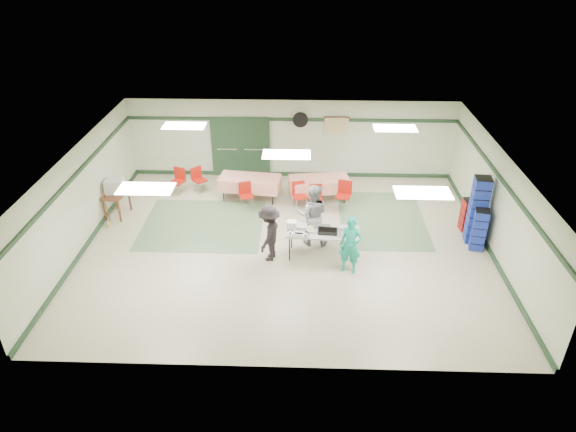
{
  "coord_description": "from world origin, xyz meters",
  "views": [
    {
      "loc": [
        0.43,
        -11.89,
        7.7
      ],
      "look_at": [
        0.05,
        -0.3,
        1.08
      ],
      "focal_mm": 32.0,
      "sensor_mm": 36.0,
      "label": 1
    }
  ],
  "objects_px": {
    "serving_table": "(322,233)",
    "crate_stack_blue_a": "(479,230)",
    "chair_a": "(316,194)",
    "volunteer_teal": "(350,245)",
    "dining_table_b": "(250,183)",
    "chair_b": "(299,192)",
    "broom": "(106,206)",
    "crate_stack_red": "(468,215)",
    "chair_d": "(246,192)",
    "chair_c": "(344,192)",
    "dining_table_a": "(319,184)",
    "crate_stack_blue_b": "(477,210)",
    "volunteer_dark": "(269,233)",
    "chair_loose_a": "(198,177)",
    "volunteer_grey": "(313,215)",
    "office_printer": "(115,186)",
    "chair_loose_b": "(178,178)",
    "printer_table": "(116,196)"
  },
  "relations": [
    {
      "from": "chair_a",
      "to": "serving_table",
      "type": "bearing_deg",
      "value": -90.22
    },
    {
      "from": "dining_table_a",
      "to": "chair_d",
      "type": "relative_size",
      "value": 2.33
    },
    {
      "from": "crate_stack_red",
      "to": "volunteer_dark",
      "type": "bearing_deg",
      "value": -163.46
    },
    {
      "from": "dining_table_a",
      "to": "office_printer",
      "type": "relative_size",
      "value": 3.73
    },
    {
      "from": "chair_c",
      "to": "serving_table",
      "type": "bearing_deg",
      "value": -89.24
    },
    {
      "from": "dining_table_b",
      "to": "chair_loose_a",
      "type": "bearing_deg",
      "value": 172.08
    },
    {
      "from": "volunteer_grey",
      "to": "dining_table_a",
      "type": "bearing_deg",
      "value": -90.24
    },
    {
      "from": "crate_stack_blue_b",
      "to": "broom",
      "type": "distance_m",
      "value": 10.4
    },
    {
      "from": "volunteer_dark",
      "to": "crate_stack_blue_b",
      "type": "distance_m",
      "value": 5.67
    },
    {
      "from": "volunteer_teal",
      "to": "chair_a",
      "type": "height_order",
      "value": "volunteer_teal"
    },
    {
      "from": "chair_b",
      "to": "printer_table",
      "type": "height_order",
      "value": "chair_b"
    },
    {
      "from": "crate_stack_red",
      "to": "volunteer_teal",
      "type": "bearing_deg",
      "value": -148.58
    },
    {
      "from": "chair_a",
      "to": "chair_loose_b",
      "type": "height_order",
      "value": "chair_loose_b"
    },
    {
      "from": "chair_b",
      "to": "broom",
      "type": "bearing_deg",
      "value": 173.9
    },
    {
      "from": "volunteer_grey",
      "to": "chair_c",
      "type": "xyz_separation_m",
      "value": [
        0.99,
        2.0,
        -0.32
      ]
    },
    {
      "from": "volunteer_grey",
      "to": "dining_table_a",
      "type": "distance_m",
      "value": 2.59
    },
    {
      "from": "volunteer_teal",
      "to": "dining_table_b",
      "type": "bearing_deg",
      "value": 144.19
    },
    {
      "from": "chair_a",
      "to": "crate_stack_red",
      "type": "xyz_separation_m",
      "value": [
        4.34,
        -1.14,
        -0.0
      ]
    },
    {
      "from": "crate_stack_blue_a",
      "to": "volunteer_teal",
      "type": "bearing_deg",
      "value": -161.7
    },
    {
      "from": "volunteer_grey",
      "to": "chair_loose_b",
      "type": "xyz_separation_m",
      "value": [
        -4.3,
        2.84,
        -0.34
      ]
    },
    {
      "from": "crate_stack_red",
      "to": "broom",
      "type": "relative_size",
      "value": 0.77
    },
    {
      "from": "serving_table",
      "to": "broom",
      "type": "xyz_separation_m",
      "value": [
        -6.18,
        1.38,
        -0.07
      ]
    },
    {
      "from": "volunteer_grey",
      "to": "crate_stack_red",
      "type": "height_order",
      "value": "volunteer_grey"
    },
    {
      "from": "volunteer_grey",
      "to": "crate_stack_red",
      "type": "relative_size",
      "value": 1.82
    },
    {
      "from": "volunteer_grey",
      "to": "volunteer_dark",
      "type": "xyz_separation_m",
      "value": [
        -1.12,
        -0.81,
        -0.12
      ]
    },
    {
      "from": "volunteer_dark",
      "to": "chair_b",
      "type": "xyz_separation_m",
      "value": [
        0.72,
        2.8,
        -0.23
      ]
    },
    {
      "from": "chair_a",
      "to": "crate_stack_blue_b",
      "type": "height_order",
      "value": "crate_stack_blue_b"
    },
    {
      "from": "chair_b",
      "to": "broom",
      "type": "xyz_separation_m",
      "value": [
        -5.53,
        -1.25,
        0.12
      ]
    },
    {
      "from": "dining_table_b",
      "to": "chair_d",
      "type": "relative_size",
      "value": 2.37
    },
    {
      "from": "printer_table",
      "to": "office_printer",
      "type": "relative_size",
      "value": 1.81
    },
    {
      "from": "chair_c",
      "to": "crate_stack_blue_a",
      "type": "distance_m",
      "value": 4.07
    },
    {
      "from": "serving_table",
      "to": "chair_d",
      "type": "distance_m",
      "value": 3.49
    },
    {
      "from": "chair_d",
      "to": "crate_stack_blue_a",
      "type": "height_order",
      "value": "crate_stack_blue_a"
    },
    {
      "from": "serving_table",
      "to": "crate_stack_blue_a",
      "type": "relative_size",
      "value": 1.66
    },
    {
      "from": "chair_b",
      "to": "chair_c",
      "type": "xyz_separation_m",
      "value": [
        1.38,
        0.01,
        0.03
      ]
    },
    {
      "from": "chair_b",
      "to": "volunteer_dark",
      "type": "bearing_deg",
      "value": -123.28
    },
    {
      "from": "crate_stack_red",
      "to": "office_printer",
      "type": "bearing_deg",
      "value": 176.73
    },
    {
      "from": "serving_table",
      "to": "chair_b",
      "type": "xyz_separation_m",
      "value": [
        -0.65,
        2.63,
        -0.18
      ]
    },
    {
      "from": "volunteer_grey",
      "to": "printer_table",
      "type": "relative_size",
      "value": 1.87
    },
    {
      "from": "chair_a",
      "to": "printer_table",
      "type": "distance_m",
      "value": 6.0
    },
    {
      "from": "chair_loose_a",
      "to": "printer_table",
      "type": "distance_m",
      "value": 2.72
    },
    {
      "from": "volunteer_teal",
      "to": "chair_loose_a",
      "type": "bearing_deg",
      "value": 154.32
    },
    {
      "from": "dining_table_b",
      "to": "chair_a",
      "type": "xyz_separation_m",
      "value": [
        2.08,
        -0.57,
        -0.08
      ]
    },
    {
      "from": "broom",
      "to": "chair_d",
      "type": "bearing_deg",
      "value": 14.7
    },
    {
      "from": "crate_stack_blue_a",
      "to": "crate_stack_red",
      "type": "distance_m",
      "value": 0.99
    },
    {
      "from": "chair_b",
      "to": "office_printer",
      "type": "bearing_deg",
      "value": 167.02
    },
    {
      "from": "serving_table",
      "to": "chair_c",
      "type": "height_order",
      "value": "chair_c"
    },
    {
      "from": "serving_table",
      "to": "chair_a",
      "type": "bearing_deg",
      "value": 96.52
    },
    {
      "from": "chair_a",
      "to": "crate_stack_blue_a",
      "type": "distance_m",
      "value": 4.83
    },
    {
      "from": "chair_b",
      "to": "chair_loose_a",
      "type": "relative_size",
      "value": 1.03
    }
  ]
}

